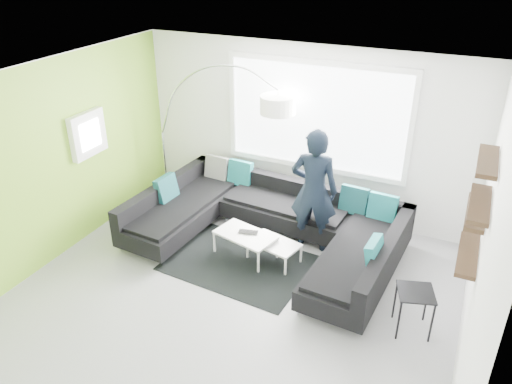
# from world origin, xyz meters

# --- Properties ---
(ground) EXTENTS (5.50, 5.50, 0.00)m
(ground) POSITION_xyz_m (0.00, 0.00, 0.00)
(ground) COLOR gray
(ground) RESTS_ON ground
(room_shell) EXTENTS (5.54, 5.04, 2.82)m
(room_shell) POSITION_xyz_m (0.04, 0.21, 1.81)
(room_shell) COLOR white
(room_shell) RESTS_ON ground
(sectional_sofa) EXTENTS (3.97, 2.63, 0.82)m
(sectional_sofa) POSITION_xyz_m (-0.07, 1.12, 0.36)
(sectional_sofa) COLOR black
(sectional_sofa) RESTS_ON ground
(rug) EXTENTS (2.09, 1.59, 0.01)m
(rug) POSITION_xyz_m (-0.25, 0.63, 0.01)
(rug) COLOR black
(rug) RESTS_ON ground
(coffee_table) EXTENTS (1.24, 0.89, 0.37)m
(coffee_table) POSITION_xyz_m (-0.04, 0.88, 0.18)
(coffee_table) COLOR silver
(coffee_table) RESTS_ON ground
(arc_lamp) EXTENTS (2.30, 0.61, 2.49)m
(arc_lamp) POSITION_xyz_m (-2.30, 1.88, 1.25)
(arc_lamp) COLOR silver
(arc_lamp) RESTS_ON ground
(side_table) EXTENTS (0.51, 0.51, 0.56)m
(side_table) POSITION_xyz_m (2.20, 0.28, 0.28)
(side_table) COLOR black
(side_table) RESTS_ON ground
(person) EXTENTS (0.80, 0.62, 1.88)m
(person) POSITION_xyz_m (0.53, 1.50, 0.94)
(person) COLOR black
(person) RESTS_ON ground
(laptop) EXTENTS (0.37, 0.31, 0.02)m
(laptop) POSITION_xyz_m (-0.22, 0.87, 0.38)
(laptop) COLOR black
(laptop) RESTS_ON coffee_table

